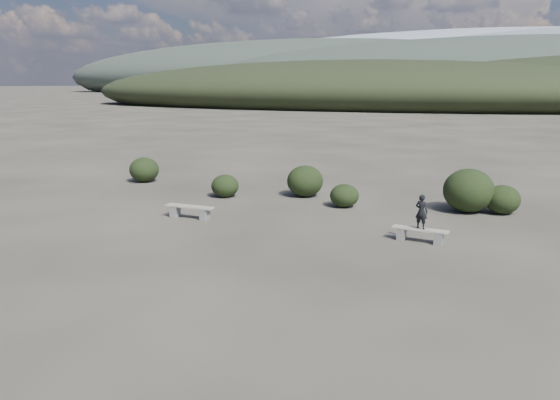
% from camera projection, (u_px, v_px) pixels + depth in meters
% --- Properties ---
extents(ground, '(1200.00, 1200.00, 0.00)m').
position_uv_depth(ground, '(220.00, 271.00, 13.43)').
color(ground, '#332F27').
rests_on(ground, ground).
extents(bench_left, '(1.76, 0.41, 0.44)m').
position_uv_depth(bench_left, '(190.00, 211.00, 18.56)').
color(bench_left, slate).
rests_on(bench_left, ground).
extents(bench_right, '(1.63, 0.44, 0.40)m').
position_uv_depth(bench_right, '(420.00, 234.00, 15.80)').
color(bench_right, slate).
rests_on(bench_right, ground).
extents(seated_person, '(0.42, 0.34, 1.01)m').
position_uv_depth(seated_person, '(421.00, 212.00, 15.65)').
color(seated_person, black).
rests_on(seated_person, bench_right).
extents(shrub_a, '(1.11, 1.11, 0.91)m').
position_uv_depth(shrub_a, '(225.00, 186.00, 22.01)').
color(shrub_a, black).
rests_on(shrub_a, ground).
extents(shrub_b, '(1.47, 1.47, 1.26)m').
position_uv_depth(shrub_b, '(305.00, 181.00, 22.09)').
color(shrub_b, black).
rests_on(shrub_b, ground).
extents(shrub_c, '(1.08, 1.08, 0.86)m').
position_uv_depth(shrub_c, '(344.00, 196.00, 20.23)').
color(shrub_c, black).
rests_on(shrub_c, ground).
extents(shrub_d, '(1.78, 1.78, 1.56)m').
position_uv_depth(shrub_d, '(469.00, 190.00, 19.40)').
color(shrub_d, black).
rests_on(shrub_d, ground).
extents(shrub_e, '(1.23, 1.23, 1.02)m').
position_uv_depth(shrub_e, '(502.00, 199.00, 19.18)').
color(shrub_e, black).
rests_on(shrub_e, ground).
extents(shrub_f, '(1.36, 1.36, 1.15)m').
position_uv_depth(shrub_f, '(144.00, 170.00, 25.35)').
color(shrub_f, black).
rests_on(shrub_f, ground).
extents(mountain_ridges, '(500.00, 400.00, 56.00)m').
position_uv_depth(mountain_ridges, '(497.00, 72.00, 318.06)').
color(mountain_ridges, black).
rests_on(mountain_ridges, ground).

